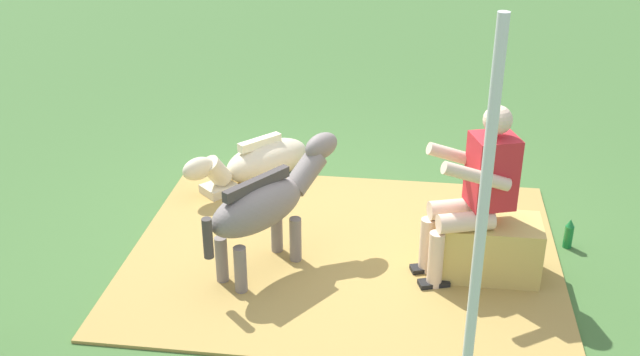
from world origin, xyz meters
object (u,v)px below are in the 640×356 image
object	(u,v)px
pony_lying	(259,162)
tent_pole_left	(480,235)
person_seated	(475,188)
soda_bottle	(569,234)
hay_bale	(491,249)
pony_standing	(267,203)

from	to	relation	value
pony_lying	tent_pole_left	distance (m)	3.43
person_seated	soda_bottle	distance (m)	1.14
hay_bale	pony_standing	xyz separation A→B (m)	(1.63, 0.11, 0.32)
soda_bottle	tent_pole_left	world-z (taller)	tent_pole_left
pony_standing	soda_bottle	world-z (taller)	pony_standing
pony_lying	tent_pole_left	world-z (taller)	tent_pole_left
person_seated	pony_standing	distance (m)	1.49
pony_standing	pony_lying	size ratio (longest dim) A/B	1.00
pony_standing	pony_lying	distance (m)	1.54
hay_bale	person_seated	size ratio (longest dim) A/B	0.52
person_seated	pony_lying	xyz separation A→B (m)	(1.85, -1.38, -0.55)
pony_lying	tent_pole_left	xyz separation A→B (m)	(-1.77, 2.77, 0.97)
pony_standing	pony_lying	world-z (taller)	pony_standing
soda_bottle	tent_pole_left	distance (m)	2.36
person_seated	tent_pole_left	size ratio (longest dim) A/B	0.58
hay_bale	soda_bottle	world-z (taller)	hay_bale
person_seated	pony_lying	bearing A→B (deg)	-36.68
hay_bale	pony_lying	xyz separation A→B (m)	(2.00, -1.34, -0.04)
hay_bale	soda_bottle	xyz separation A→B (m)	(-0.65, -0.50, -0.11)
pony_standing	tent_pole_left	world-z (taller)	tent_pole_left
hay_bale	person_seated	world-z (taller)	person_seated
pony_lying	person_seated	bearing A→B (deg)	143.32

